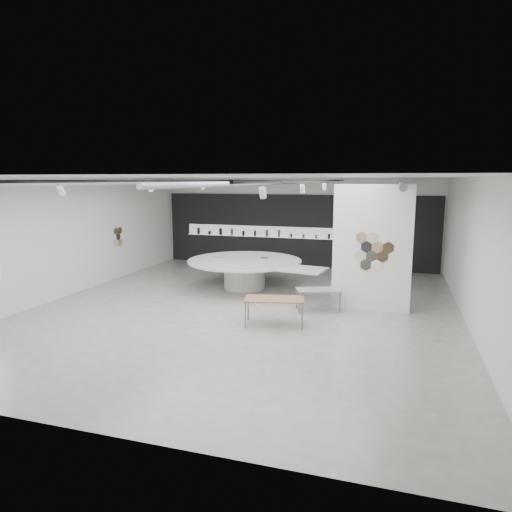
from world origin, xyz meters
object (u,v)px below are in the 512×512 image
(sample_table_wood, at_px, (274,300))
(kitchen_counter, at_px, (373,261))
(sample_table_stone, at_px, (318,291))
(partition_column, at_px, (372,248))
(display_island, at_px, (246,270))

(sample_table_wood, xyz_separation_m, kitchen_counter, (2.07, 7.76, -0.19))
(sample_table_stone, bearing_deg, kitchen_counter, 78.73)
(sample_table_wood, xyz_separation_m, sample_table_stone, (0.86, 1.65, -0.08))
(partition_column, bearing_deg, display_island, 161.89)
(kitchen_counter, bearing_deg, sample_table_stone, -101.08)
(sample_table_stone, bearing_deg, partition_column, 22.09)
(partition_column, relative_size, sample_table_wood, 2.21)
(partition_column, xyz_separation_m, display_island, (-4.25, 1.39, -1.15))
(partition_column, xyz_separation_m, sample_table_stone, (-1.43, -0.58, -1.22))
(partition_column, distance_m, kitchen_counter, 5.69)
(partition_column, xyz_separation_m, sample_table_wood, (-2.28, -2.23, -1.14))
(partition_column, bearing_deg, sample_table_stone, -157.91)
(display_island, xyz_separation_m, sample_table_stone, (2.82, -1.97, -0.08))
(partition_column, distance_m, sample_table_wood, 3.39)
(display_island, xyz_separation_m, sample_table_wood, (1.97, -3.62, 0.00))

